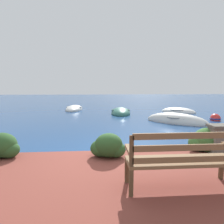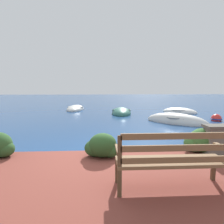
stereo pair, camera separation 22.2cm
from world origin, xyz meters
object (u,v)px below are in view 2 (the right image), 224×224
Objects in this scene: rowboat_outer at (75,109)px; rowboat_nearest at (176,122)px; rowboat_mid at (121,113)px; mooring_buoy at (216,119)px; park_bench at (172,159)px; rowboat_far at (180,112)px.

rowboat_nearest is at bearing -130.74° from rowboat_outer.
rowboat_mid is 4.48× the size of mooring_buoy.
rowboat_nearest is 2.43m from mooring_buoy.
rowboat_outer is (-3.03, 12.56, -0.65)m from park_bench.
rowboat_outer is (-5.67, 5.90, -0.01)m from rowboat_nearest.
rowboat_far is at bearing 102.17° from mooring_buoy.
park_bench reaches higher than rowboat_outer.
rowboat_outer is 4.95× the size of mooring_buoy.
park_bench reaches higher than mooring_buoy.
rowboat_mid reaches higher than rowboat_far.
mooring_buoy is at bearing 62.28° from rowboat_mid.
rowboat_nearest is 4.14m from rowboat_mid.
rowboat_mid is (-2.37, 3.40, -0.01)m from rowboat_nearest.
rowboat_mid reaches higher than rowboat_outer.
rowboat_mid is 0.90× the size of rowboat_outer.
park_bench reaches higher than rowboat_nearest.
park_bench is 7.19m from rowboat_nearest.
park_bench is 12.94m from rowboat_outer.
park_bench is at bearing -69.32° from rowboat_nearest.
park_bench is 0.66× the size of rowboat_far.
park_bench is at bearing -77.26° from rowboat_far.
rowboat_nearest reaches higher than mooring_buoy.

